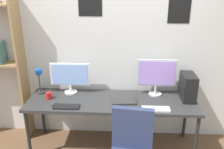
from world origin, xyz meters
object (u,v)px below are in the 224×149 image
Objects in this scene: pc_tower at (188,87)px; keyboard_left at (67,107)px; keyboard_right at (156,109)px; coffee_mug at (49,96)px; computer_mouse at (53,104)px; desk at (112,104)px; laptop_closed at (124,101)px; monitor_left at (70,76)px; monitor_right at (156,75)px; desk_lamp at (38,76)px.

keyboard_left is at bearing -168.13° from pc_tower.
keyboard_left is at bearing 180.00° from keyboard_right.
keyboard_right is 1.44m from coffee_mug.
computer_mouse is (-1.76, -0.27, -0.16)m from pc_tower.
laptop_closed is at bearing -10.46° from desk.
desk is 6.55× the size of keyboard_right.
monitor_right is (1.20, 0.00, 0.04)m from monitor_left.
monitor_left reaches higher than keyboard_left.
monitor_left is 1.26m from keyboard_right.
desk is at bearing 164.22° from laptop_closed.
keyboard_left is 0.20m from computer_mouse.
desk_lamp reaches higher than desk.
keyboard_left is at bearing -37.77° from coffee_mug.
keyboard_left is 1.02× the size of laptop_closed.
monitor_right is 1.63m from desk_lamp.
monitor_right is 5.08× the size of coffee_mug.
laptop_closed reaches higher than keyboard_right.
desk is 0.61m from keyboard_left.
keyboard_right is at bearing -95.17° from monitor_right.
desk is 4.10× the size of monitor_left.
laptop_closed is at bearing -8.65° from desk_lamp.
desk_lamp is at bearing 178.56° from pc_tower.
computer_mouse is at bearing -164.20° from monitor_right.
monitor_left is 5.74× the size of computer_mouse.
laptop_closed is (0.72, 0.20, 0.00)m from keyboard_left.
monitor_right is at bearing 2.14° from desk_lamp.
monitor_right is at bearing 19.49° from desk.
desk_lamp is at bearing 171.64° from desk.
computer_mouse is (-0.15, -0.38, -0.24)m from monitor_left.
computer_mouse is at bearing -57.21° from coffee_mug.
monitor_left reaches higher than desk_lamp.
pc_tower is 1.10× the size of laptop_closed.
monitor_right is at bearing 23.77° from laptop_closed.
computer_mouse is (0.28, -0.32, -0.26)m from desk_lamp.
keyboard_right is at bearing -22.33° from desk.
monitor_left is 1.62m from pc_tower.
monitor_right is 0.44m from pc_tower.
pc_tower is (1.61, -0.11, -0.08)m from monitor_left.
desk is 6.91× the size of keyboard_left.
computer_mouse is at bearing -48.62° from desk_lamp.
pc_tower is 1.08× the size of keyboard_left.
monitor_left reaches higher than keyboard_right.
keyboard_right is at bearing -13.49° from desk_lamp.
monitor_right is 1.43m from computer_mouse.
coffee_mug is at bearing -171.70° from monitor_right.
coffee_mug is at bearing 142.23° from keyboard_left.
laptop_closed is (-0.40, 0.20, 0.00)m from keyboard_right.
desk is 0.72m from monitor_right.
desk_lamp is 0.32m from coffee_mug.
monitor_right is at bearing 0.00° from monitor_left.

